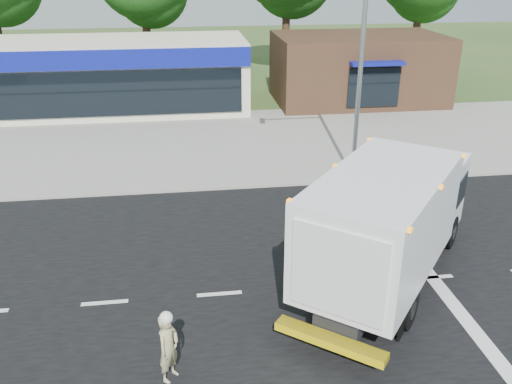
% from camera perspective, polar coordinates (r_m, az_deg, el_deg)
% --- Properties ---
extents(ground, '(120.00, 120.00, 0.00)m').
position_cam_1_polar(ground, '(15.23, 7.62, -9.77)').
color(ground, '#385123').
rests_on(ground, ground).
extents(road_asphalt, '(60.00, 14.00, 0.02)m').
position_cam_1_polar(road_asphalt, '(15.23, 7.62, -9.75)').
color(road_asphalt, black).
rests_on(road_asphalt, ground).
extents(sidewalk, '(60.00, 2.40, 0.12)m').
position_cam_1_polar(sidewalk, '(22.33, 2.27, 1.87)').
color(sidewalk, gray).
rests_on(sidewalk, ground).
extents(parking_apron, '(60.00, 9.00, 0.02)m').
position_cam_1_polar(parking_apron, '(27.74, 0.21, 6.18)').
color(parking_apron, gray).
rests_on(parking_apron, ground).
extents(lane_markings, '(55.20, 7.00, 0.01)m').
position_cam_1_polar(lane_markings, '(14.57, 14.26, -12.01)').
color(lane_markings, silver).
rests_on(lane_markings, road_asphalt).
extents(ems_box_truck, '(6.88, 7.74, 3.53)m').
position_cam_1_polar(ems_box_truck, '(14.69, 14.03, -2.52)').
color(ems_box_truck, black).
rests_on(ems_box_truck, ground).
extents(emergency_worker, '(0.64, 0.69, 1.70)m').
position_cam_1_polar(emergency_worker, '(11.90, -9.21, -15.73)').
color(emergency_worker, tan).
rests_on(emergency_worker, ground).
extents(retail_strip_mall, '(18.00, 6.20, 4.00)m').
position_cam_1_polar(retail_strip_mall, '(33.19, -17.20, 11.63)').
color(retail_strip_mall, beige).
rests_on(retail_strip_mall, ground).
extents(brown_storefront, '(10.00, 6.70, 4.00)m').
position_cam_1_polar(brown_storefront, '(34.50, 10.67, 12.66)').
color(brown_storefront, '#382316').
rests_on(brown_storefront, ground).
extents(traffic_signal_pole, '(3.51, 0.25, 8.00)m').
position_cam_1_polar(traffic_signal_pole, '(20.98, 9.32, 13.99)').
color(traffic_signal_pole, gray).
rests_on(traffic_signal_pole, ground).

